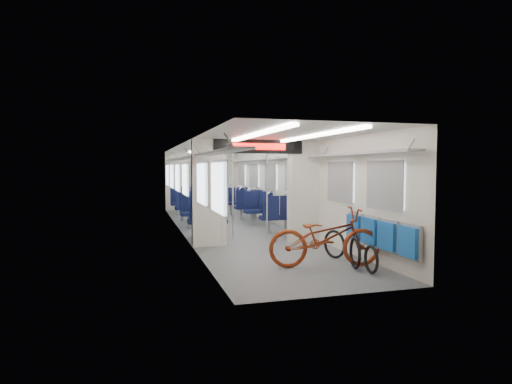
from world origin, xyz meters
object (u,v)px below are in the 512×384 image
seat_bay_far_right (242,201)px  stanchion_near_left (233,191)px  bicycle (325,237)px  bike_hoop_a (371,261)px  bike_hoop_b (355,254)px  stanchion_near_right (267,191)px  stanchion_far_left (211,186)px  bike_hoop_c (334,246)px  seat_bay_near_left (202,211)px  seat_bay_far_left (186,202)px  stanchion_far_right (233,185)px  seat_bay_near_right (268,209)px  flip_bench (379,234)px

seat_bay_far_right → stanchion_near_left: size_ratio=0.86×
bicycle → bike_hoop_a: (0.51, -0.64, -0.30)m
bike_hoop_b → stanchion_near_right: (-0.56, 3.14, 0.91)m
stanchion_near_left → stanchion_far_left: size_ratio=1.00×
bike_hoop_c → stanchion_near_right: size_ratio=0.23×
bike_hoop_a → bike_hoop_c: bearing=92.3°
seat_bay_near_left → stanchion_near_right: stanchion_near_right is taller
seat_bay_far_left → stanchion_far_right: size_ratio=0.89×
bike_hoop_b → seat_bay_near_left: seat_bay_near_left is taller
seat_bay_near_left → seat_bay_near_right: bearing=5.5°
flip_bench → seat_bay_far_right: (-0.42, 7.85, -0.05)m
bike_hoop_b → seat_bay_near_left: (-1.85, 4.71, 0.31)m
stanchion_far_right → seat_bay_far_left: bearing=125.6°
flip_bench → stanchion_near_right: 3.37m
bike_hoop_a → seat_bay_near_right: size_ratio=0.23×
stanchion_near_left → stanchion_far_left: 3.00m
stanchion_far_left → bicycle: bearing=-81.8°
seat_bay_near_left → seat_bay_far_left: 3.43m
stanchion_near_left → bike_hoop_c: bearing=-61.5°
seat_bay_near_right → seat_bay_far_right: seat_bay_near_right is taller
flip_bench → stanchion_far_right: stanchion_far_right is taller
stanchion_far_left → seat_bay_far_left: bearing=107.0°
seat_bay_near_right → bike_hoop_b: bearing=-90.2°
bike_hoop_b → stanchion_far_left: 6.55m
stanchion_near_right → stanchion_far_left: (-0.74, 3.21, 0.00)m
seat_bay_near_left → stanchion_near_left: size_ratio=0.94×
bike_hoop_b → stanchion_far_right: (-0.64, 6.45, 0.91)m
bike_hoop_b → seat_bay_near_left: size_ratio=0.25×
seat_bay_far_left → stanchion_near_right: stanchion_near_right is taller
bicycle → seat_bay_far_right: (0.45, 7.56, 0.02)m
flip_bench → seat_bay_far_left: size_ratio=1.04×
seat_bay_near_right → stanchion_far_left: stanchion_far_left is taller
bike_hoop_a → stanchion_near_left: bearing=110.8°
bike_hoop_b → seat_bay_far_left: bearing=102.8°
bike_hoop_b → stanchion_far_right: stanchion_far_right is taller
flip_bench → bike_hoop_a: (-0.35, -0.35, -0.37)m
bike_hoop_a → stanchion_far_right: 6.92m
stanchion_near_left → seat_bay_far_right: bearing=73.2°
stanchion_near_right → stanchion_far_right: bearing=91.2°
bike_hoop_a → stanchion_near_right: (-0.65, 3.51, 0.94)m
seat_bay_far_right → stanchion_far_right: size_ratio=0.86×
bicycle → seat_bay_near_right: 4.64m
stanchion_near_left → seat_bay_near_right: bearing=48.8°
bicycle → bike_hoop_c: bicycle is taller
bike_hoop_c → seat_bay_far_left: 7.55m
seat_bay_near_left → seat_bay_far_left: seat_bay_near_left is taller
bicycle → flip_bench: (0.86, -0.29, 0.07)m
bike_hoop_c → flip_bench: bearing=-65.1°
stanchion_far_right → stanchion_near_left: bearing=-102.6°
seat_bay_far_left → seat_bay_near_right: bearing=-60.1°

